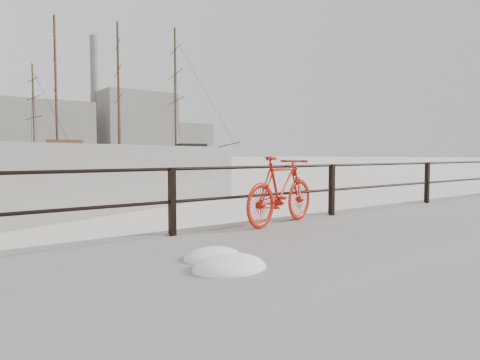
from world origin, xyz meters
TOP-DOWN VIEW (x-y plane):
  - ground at (0.00, 0.00)m, footprint 400.00×400.00m
  - guardrail at (0.00, -0.15)m, footprint 28.00×0.10m
  - bicycle at (-5.03, -0.36)m, footprint 1.94×0.74m
  - barque_black at (25.19, 84.26)m, footprint 57.41×32.39m
  - industrial_west at (20.00, 140.00)m, footprint 32.00×18.00m
  - industrial_mid at (55.00, 145.00)m, footprint 26.00×20.00m
  - industrial_east at (78.00, 150.00)m, footprint 20.00×16.00m
  - smokestack at (42.00, 150.00)m, footprint 2.80×2.80m

SIDE VIEW (x-z plane):
  - ground at x=0.00m, z-range 0.00..0.00m
  - barque_black at x=25.19m, z-range -15.63..15.63m
  - guardrail at x=0.00m, z-range 0.35..1.35m
  - bicycle at x=-5.03m, z-range 0.35..1.51m
  - industrial_east at x=78.00m, z-range 0.00..14.00m
  - industrial_west at x=20.00m, z-range 0.00..18.00m
  - industrial_mid at x=55.00m, z-range 0.00..24.00m
  - smokestack at x=42.00m, z-range 0.00..44.00m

